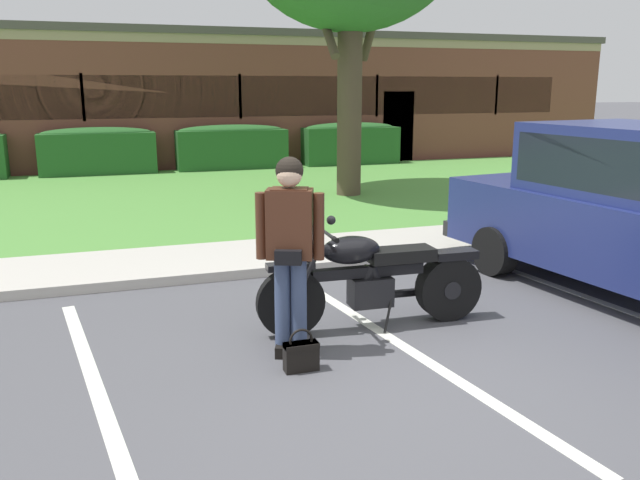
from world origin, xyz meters
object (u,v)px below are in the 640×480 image
(motorcycle, at_px, (381,278))
(hedge_right, at_px, (350,143))
(handbag, at_px, (301,354))
(brick_building, at_px, (209,96))
(hedge_center_right, at_px, (232,147))
(rider_person, at_px, (290,242))
(hedge_center_left, at_px, (98,150))

(motorcycle, bearing_deg, hedge_right, 70.01)
(handbag, relative_size, brick_building, 0.01)
(brick_building, bearing_deg, hedge_center_right, -93.65)
(handbag, bearing_deg, brick_building, 82.64)
(rider_person, xyz_separation_m, brick_building, (2.36, 18.05, 0.91))
(rider_person, relative_size, hedge_center_left, 0.60)
(rider_person, relative_size, brick_building, 0.07)
(motorcycle, xyz_separation_m, brick_building, (1.35, 17.68, 1.42))
(rider_person, height_order, brick_building, brick_building)
(hedge_center_left, height_order, hedge_right, same)
(motorcycle, relative_size, brick_building, 0.09)
(hedge_center_left, relative_size, hedge_right, 1.03)
(hedge_center_right, height_order, hedge_right, same)
(rider_person, xyz_separation_m, handbag, (-0.02, -0.36, -0.85))
(brick_building, bearing_deg, hedge_center_left, -124.96)
(handbag, bearing_deg, hedge_center_right, 81.11)
(handbag, xyz_separation_m, hedge_right, (5.48, 12.98, 0.51))
(hedge_center_left, distance_m, hedge_center_right, 3.45)
(motorcycle, bearing_deg, hedge_center_left, 101.30)
(hedge_center_left, xyz_separation_m, brick_building, (3.80, 5.43, 1.25))
(motorcycle, distance_m, brick_building, 17.78)
(rider_person, height_order, hedge_center_left, rider_person)
(handbag, height_order, hedge_center_right, hedge_center_right)
(hedge_center_right, xyz_separation_m, hedge_right, (3.45, -0.00, 0.00))
(handbag, bearing_deg, rider_person, 86.99)
(rider_person, height_order, hedge_right, rider_person)
(rider_person, distance_m, hedge_center_left, 12.71)
(motorcycle, relative_size, hedge_center_left, 0.79)
(hedge_center_right, relative_size, hedge_right, 1.07)
(hedge_center_right, distance_m, hedge_right, 3.45)
(motorcycle, bearing_deg, handbag, -144.54)
(handbag, bearing_deg, motorcycle, 35.46)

